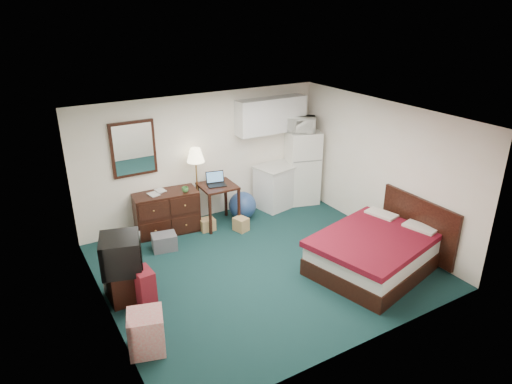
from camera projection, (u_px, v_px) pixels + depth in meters
floor at (263, 266)px, 7.60m from camera, size 5.00×4.50×0.01m
ceiling at (264, 118)px, 6.63m from camera, size 5.00×4.50×0.01m
walls at (263, 197)px, 7.11m from camera, size 5.01×4.51×2.50m
mirror at (133, 149)px, 8.09m from camera, size 0.80×0.06×1.00m
upper_cabinets at (271, 115)px, 9.17m from camera, size 1.50×0.35×0.70m
headboard at (418, 226)px, 7.73m from camera, size 0.06×1.56×1.00m
dresser at (167, 212)px, 8.58m from camera, size 1.23×0.66×0.80m
floor_lamp at (197, 187)px, 8.75m from camera, size 0.34×0.34×1.55m
desk at (218, 205)px, 8.84m from camera, size 0.68×0.68×0.83m
exercise_ball at (242, 205)px, 9.16m from camera, size 0.59×0.59×0.55m
kitchen_counter at (277, 187)px, 9.65m from camera, size 0.91×0.76×0.89m
fridge at (302, 167)px, 9.78m from camera, size 0.81×0.81×1.58m
bed at (374, 253)px, 7.37m from camera, size 2.20×1.89×0.61m
tv_stand at (124, 282)px, 6.70m from camera, size 0.52×0.56×0.50m
suitcase at (145, 288)px, 6.50m from camera, size 0.25×0.38×0.59m
retail_box at (146, 332)px, 5.66m from camera, size 0.54×0.54×0.54m
file_bin at (164, 242)px, 8.04m from camera, size 0.47×0.38×0.29m
cardboard_box_a at (207, 224)px, 8.74m from camera, size 0.28×0.24×0.23m
cardboard_box_b at (241, 224)px, 8.72m from camera, size 0.28×0.31×0.26m
laptop at (216, 180)px, 8.62m from camera, size 0.40×0.35×0.24m
crt_tv at (121, 254)px, 6.46m from camera, size 0.71×0.74×0.52m
microwave at (301, 123)px, 9.34m from camera, size 0.64×0.58×0.38m
book_a at (149, 190)px, 8.23m from camera, size 0.17×0.05×0.23m
book_b at (156, 187)px, 8.40m from camera, size 0.17×0.04×0.22m
mug at (185, 189)px, 8.43m from camera, size 0.13×0.11×0.12m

